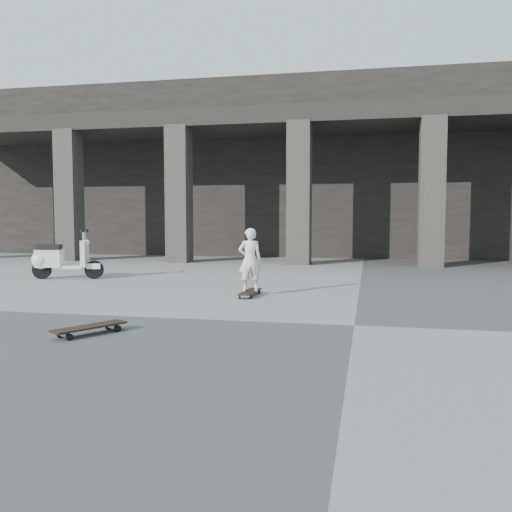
% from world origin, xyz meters
% --- Properties ---
extents(ground, '(90.00, 90.00, 0.00)m').
position_xyz_m(ground, '(0.00, 0.00, 0.00)').
color(ground, '#464643').
rests_on(ground, ground).
extents(colonnade, '(28.00, 8.82, 6.00)m').
position_xyz_m(colonnade, '(-0.00, 13.77, 3.03)').
color(colonnade, black).
rests_on(colonnade, ground).
extents(longboard, '(0.23, 0.89, 0.09)m').
position_xyz_m(longboard, '(-1.81, 2.16, 0.07)').
color(longboard, black).
rests_on(longboard, ground).
extents(skateboard_spare, '(0.63, 0.87, 0.10)m').
position_xyz_m(skateboard_spare, '(-2.95, -1.15, 0.08)').
color(skateboard_spare, black).
rests_on(skateboard_spare, ground).
extents(child, '(0.45, 0.36, 1.07)m').
position_xyz_m(child, '(-1.81, 2.16, 0.62)').
color(child, silver).
rests_on(child, longboard).
extents(scooter, '(1.52, 0.66, 1.07)m').
position_xyz_m(scooter, '(-6.50, 3.81, 0.42)').
color(scooter, black).
rests_on(scooter, ground).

